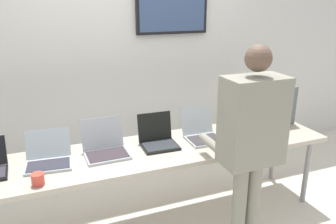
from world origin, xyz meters
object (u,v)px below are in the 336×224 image
at_px(equipment_box, 273,104).
at_px(person, 251,136).
at_px(workbench, 157,154).
at_px(coffee_mug, 38,179).
at_px(laptop_station_5, 244,126).
at_px(laptop_station_2, 105,146).
at_px(laptop_station_1, 48,157).
at_px(laptop_station_4, 201,132).
at_px(laptop_station_3, 158,138).

height_order(equipment_box, person, person).
height_order(workbench, equipment_box, equipment_box).
xyz_separation_m(workbench, coffee_mug, (-0.96, -0.25, 0.09)).
height_order(equipment_box, laptop_station_5, equipment_box).
distance_m(laptop_station_2, person, 1.18).
relative_size(equipment_box, laptop_station_2, 1.11).
xyz_separation_m(laptop_station_1, laptop_station_4, (1.33, 0.01, 0.01)).
bearing_deg(person, laptop_station_3, 123.62).
xyz_separation_m(workbench, laptop_station_1, (-0.87, 0.06, 0.10)).
bearing_deg(laptop_station_4, laptop_station_1, -179.76).
height_order(laptop_station_4, coffee_mug, laptop_station_4).
bearing_deg(laptop_station_2, laptop_station_1, -178.93).
distance_m(laptop_station_1, laptop_station_5, 1.80).
relative_size(laptop_station_4, person, 0.22).
bearing_deg(laptop_station_4, equipment_box, 7.73).
height_order(laptop_station_2, laptop_station_3, laptop_station_2).
distance_m(workbench, laptop_station_1, 0.88).
bearing_deg(laptop_station_5, laptop_station_1, -179.89).
distance_m(laptop_station_1, laptop_station_2, 0.45).
bearing_deg(coffee_mug, person, -14.25).
distance_m(laptop_station_5, person, 0.84).
height_order(workbench, person, person).
xyz_separation_m(person, coffee_mug, (-1.46, 0.37, -0.24)).
height_order(workbench, laptop_station_1, laptop_station_1).
height_order(laptop_station_5, coffee_mug, laptop_station_5).
relative_size(laptop_station_3, laptop_station_5, 0.94).
xyz_separation_m(laptop_station_5, person, (-0.42, -0.69, 0.23)).
xyz_separation_m(laptop_station_2, laptop_station_4, (0.89, -0.00, -0.00)).
distance_m(laptop_station_1, laptop_station_3, 0.91).
relative_size(person, coffee_mug, 19.07).
bearing_deg(laptop_station_4, coffee_mug, -167.44).
bearing_deg(laptop_station_3, coffee_mug, -161.95).
xyz_separation_m(laptop_station_2, laptop_station_5, (1.35, -0.00, -0.01)).
height_order(laptop_station_3, laptop_station_5, laptop_station_3).
relative_size(equipment_box, laptop_station_3, 1.23).
bearing_deg(laptop_station_1, laptop_station_3, 0.88).
bearing_deg(coffee_mug, workbench, 14.61).
bearing_deg(laptop_station_1, coffee_mug, -105.62).
distance_m(laptop_station_3, laptop_station_5, 0.89).
bearing_deg(laptop_station_2, person, -36.70).
distance_m(laptop_station_4, person, 0.72).
distance_m(laptop_station_2, laptop_station_4, 0.89).
relative_size(equipment_box, laptop_station_1, 1.05).
distance_m(laptop_station_4, laptop_station_5, 0.46).
xyz_separation_m(workbench, laptop_station_4, (0.46, 0.07, 0.11)).
xyz_separation_m(laptop_station_3, coffee_mug, (-1.00, -0.33, -0.02)).
relative_size(laptop_station_5, coffee_mug, 3.85).
bearing_deg(laptop_station_2, laptop_station_5, -0.21).
bearing_deg(coffee_mug, laptop_station_3, 18.05).
xyz_separation_m(workbench, laptop_station_3, (0.04, 0.08, 0.11)).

